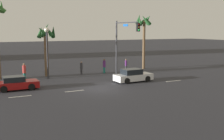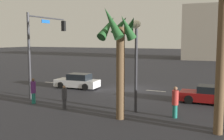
{
  "view_description": "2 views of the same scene",
  "coord_description": "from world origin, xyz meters",
  "px_view_note": "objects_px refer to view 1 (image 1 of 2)",
  "views": [
    {
      "loc": [
        -10.22,
        -24.0,
        5.7
      ],
      "look_at": [
        2.01,
        1.21,
        1.54
      ],
      "focal_mm": 43.94,
      "sensor_mm": 36.0,
      "label": 1
    },
    {
      "loc": [
        -8.98,
        24.0,
        4.72
      ],
      "look_at": [
        1.62,
        0.69,
        1.81
      ],
      "focal_mm": 43.72,
      "sensor_mm": 36.0,
      "label": 2
    }
  ],
  "objects_px": {
    "car_0": "(16,83)",
    "car_2": "(133,76)",
    "traffic_signal": "(123,39)",
    "palm_tree_1": "(46,39)",
    "streetlamp": "(47,43)",
    "palm_tree_2": "(144,27)",
    "pedestrian_0": "(104,66)",
    "pedestrian_2": "(126,64)",
    "pedestrian_3": "(24,71)",
    "pedestrian_1": "(81,68)"
  },
  "relations": [
    {
      "from": "palm_tree_2",
      "to": "streetlamp",
      "type": "bearing_deg",
      "value": -171.53
    },
    {
      "from": "pedestrian_0",
      "to": "palm_tree_2",
      "type": "height_order",
      "value": "palm_tree_2"
    },
    {
      "from": "car_2",
      "to": "traffic_signal",
      "type": "xyz_separation_m",
      "value": [
        0.9,
        3.99,
        3.93
      ]
    },
    {
      "from": "car_0",
      "to": "palm_tree_2",
      "type": "distance_m",
      "value": 20.39
    },
    {
      "from": "pedestrian_0",
      "to": "palm_tree_1",
      "type": "bearing_deg",
      "value": 172.03
    },
    {
      "from": "car_2",
      "to": "traffic_signal",
      "type": "bearing_deg",
      "value": 77.32
    },
    {
      "from": "car_2",
      "to": "pedestrian_1",
      "type": "distance_m",
      "value": 8.01
    },
    {
      "from": "pedestrian_0",
      "to": "car_2",
      "type": "bearing_deg",
      "value": -86.63
    },
    {
      "from": "streetlamp",
      "to": "pedestrian_1",
      "type": "height_order",
      "value": "streetlamp"
    },
    {
      "from": "car_2",
      "to": "pedestrian_3",
      "type": "height_order",
      "value": "pedestrian_3"
    },
    {
      "from": "pedestrian_0",
      "to": "traffic_signal",
      "type": "bearing_deg",
      "value": -65.19
    },
    {
      "from": "streetlamp",
      "to": "pedestrian_0",
      "type": "height_order",
      "value": "streetlamp"
    },
    {
      "from": "pedestrian_2",
      "to": "palm_tree_1",
      "type": "relative_size",
      "value": 0.25
    },
    {
      "from": "streetlamp",
      "to": "pedestrian_0",
      "type": "bearing_deg",
      "value": 7.01
    },
    {
      "from": "car_2",
      "to": "streetlamp",
      "type": "height_order",
      "value": "streetlamp"
    },
    {
      "from": "traffic_signal",
      "to": "palm_tree_1",
      "type": "bearing_deg",
      "value": 155.9
    },
    {
      "from": "pedestrian_0",
      "to": "pedestrian_1",
      "type": "relative_size",
      "value": 1.15
    },
    {
      "from": "car_0",
      "to": "palm_tree_1",
      "type": "relative_size",
      "value": 0.61
    },
    {
      "from": "streetlamp",
      "to": "pedestrian_2",
      "type": "bearing_deg",
      "value": 7.91
    },
    {
      "from": "car_0",
      "to": "pedestrian_0",
      "type": "xyz_separation_m",
      "value": [
        11.7,
        5.48,
        0.38
      ]
    },
    {
      "from": "car_2",
      "to": "pedestrian_1",
      "type": "relative_size",
      "value": 2.64
    },
    {
      "from": "car_2",
      "to": "streetlamp",
      "type": "xyz_separation_m",
      "value": [
        -8.01,
        5.86,
        3.52
      ]
    },
    {
      "from": "streetlamp",
      "to": "palm_tree_2",
      "type": "distance_m",
      "value": 14.66
    },
    {
      "from": "traffic_signal",
      "to": "pedestrian_2",
      "type": "height_order",
      "value": "traffic_signal"
    },
    {
      "from": "streetlamp",
      "to": "pedestrian_2",
      "type": "relative_size",
      "value": 3.61
    },
    {
      "from": "palm_tree_2",
      "to": "traffic_signal",
      "type": "bearing_deg",
      "value": -143.76
    },
    {
      "from": "pedestrian_2",
      "to": "palm_tree_1",
      "type": "distance_m",
      "value": 11.44
    },
    {
      "from": "streetlamp",
      "to": "traffic_signal",
      "type": "bearing_deg",
      "value": -11.87
    },
    {
      "from": "car_0",
      "to": "pedestrian_1",
      "type": "relative_size",
      "value": 2.45
    },
    {
      "from": "car_0",
      "to": "pedestrian_3",
      "type": "height_order",
      "value": "pedestrian_3"
    },
    {
      "from": "traffic_signal",
      "to": "palm_tree_1",
      "type": "relative_size",
      "value": 1.03
    },
    {
      "from": "traffic_signal",
      "to": "palm_tree_2",
      "type": "xyz_separation_m",
      "value": [
        5.48,
        4.01,
        1.48
      ]
    },
    {
      "from": "car_2",
      "to": "pedestrian_2",
      "type": "bearing_deg",
      "value": 66.65
    },
    {
      "from": "car_2",
      "to": "pedestrian_2",
      "type": "distance_m",
      "value": 8.08
    },
    {
      "from": "pedestrian_1",
      "to": "pedestrian_2",
      "type": "distance_m",
      "value": 6.62
    },
    {
      "from": "pedestrian_0",
      "to": "pedestrian_3",
      "type": "height_order",
      "value": "pedestrian_3"
    },
    {
      "from": "pedestrian_3",
      "to": "palm_tree_1",
      "type": "distance_m",
      "value": 4.87
    },
    {
      "from": "traffic_signal",
      "to": "pedestrian_2",
      "type": "relative_size",
      "value": 4.13
    },
    {
      "from": "car_2",
      "to": "palm_tree_2",
      "type": "distance_m",
      "value": 11.58
    },
    {
      "from": "pedestrian_0",
      "to": "pedestrian_1",
      "type": "height_order",
      "value": "pedestrian_0"
    },
    {
      "from": "pedestrian_1",
      "to": "palm_tree_1",
      "type": "height_order",
      "value": "palm_tree_1"
    },
    {
      "from": "traffic_signal",
      "to": "pedestrian_0",
      "type": "distance_m",
      "value": 4.74
    },
    {
      "from": "streetlamp",
      "to": "pedestrian_2",
      "type": "xyz_separation_m",
      "value": [
        11.21,
        1.56,
        -3.3
      ]
    },
    {
      "from": "pedestrian_1",
      "to": "palm_tree_1",
      "type": "relative_size",
      "value": 0.25
    },
    {
      "from": "pedestrian_0",
      "to": "palm_tree_2",
      "type": "bearing_deg",
      "value": 10.11
    },
    {
      "from": "car_0",
      "to": "car_2",
      "type": "height_order",
      "value": "car_2"
    },
    {
      "from": "pedestrian_0",
      "to": "palm_tree_2",
      "type": "relative_size",
      "value": 0.23
    },
    {
      "from": "pedestrian_1",
      "to": "pedestrian_3",
      "type": "relative_size",
      "value": 0.86
    },
    {
      "from": "streetlamp",
      "to": "pedestrian_3",
      "type": "height_order",
      "value": "streetlamp"
    },
    {
      "from": "pedestrian_1",
      "to": "pedestrian_3",
      "type": "xyz_separation_m",
      "value": [
        -7.2,
        -1.08,
        0.15
      ]
    }
  ]
}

